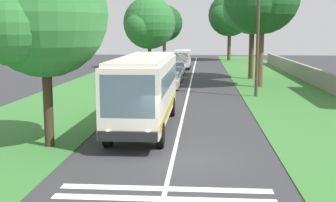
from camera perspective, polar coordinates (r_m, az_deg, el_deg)
name	(u,v)px	position (r m, az deg, el deg)	size (l,w,h in m)	color
ground	(172,161)	(17.56, 0.55, -7.64)	(160.00, 160.00, 0.00)	#333335
grass_verge_left	(75,100)	(33.51, -11.82, 0.14)	(120.00, 8.00, 0.04)	#387533
grass_verge_right	(302,103)	(32.96, 16.73, -0.20)	(120.00, 8.00, 0.04)	#387533
centre_line	(186,101)	(32.21, 2.34, -0.06)	(110.00, 0.16, 0.01)	silver
coach_bus	(145,87)	(23.07, -2.93, 1.77)	(11.16, 2.62, 3.73)	silver
trailing_car_0	(170,81)	(39.50, 0.21, 2.57)	(4.30, 1.78, 1.43)	#B7A893
trailing_car_1	(173,74)	(45.58, 0.70, 3.40)	(4.30, 1.78, 1.43)	silver
trailing_car_2	(177,68)	(53.07, 1.19, 4.17)	(4.30, 1.78, 1.43)	silver
trailing_minibus_0	(182,57)	(60.38, 1.83, 5.57)	(6.00, 2.14, 2.53)	silver
roadside_tree_left_0	(163,24)	(80.47, -0.58, 9.73)	(8.01, 6.47, 9.63)	brown
roadside_tree_left_1	(42,18)	(19.85, -15.72, 10.16)	(6.41, 5.32, 8.32)	#3D2D1E
roadside_tree_left_2	(149,24)	(61.03, -2.46, 9.72)	(8.36, 6.97, 9.57)	#4C3826
roadside_tree_right_1	(229,16)	(78.59, 7.72, 10.65)	(8.87, 7.29, 11.39)	#4C3826
roadside_tree_right_2	(251,7)	(48.30, 10.48, 11.72)	(7.90, 6.24, 10.79)	#4C3826
utility_pole	(258,42)	(34.86, 11.33, 7.41)	(0.24, 1.40, 8.07)	#473828
roadside_wall	(332,84)	(38.49, 20.17, 2.09)	(70.00, 0.40, 1.56)	gray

